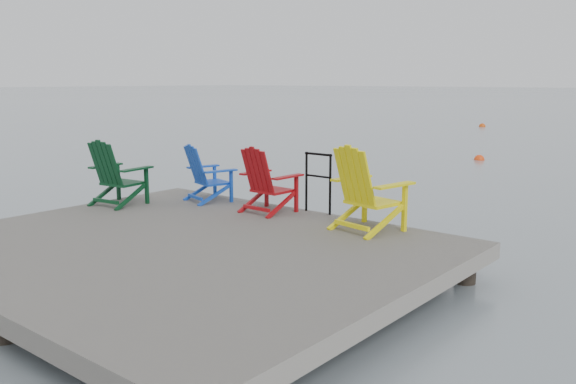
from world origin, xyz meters
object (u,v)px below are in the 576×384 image
Objects in this scene: chair_blue at (206,173)px; buoy_b at (482,127)px; chair_red at (267,180)px; chair_yellow at (366,189)px; chair_green at (116,173)px; buoy_a at (479,160)px; handrail at (318,177)px.

chair_blue is 25.55m from buoy_b.
chair_red is 2.78× the size of buoy_b.
chair_red reaches higher than chair_blue.
chair_yellow is at bearing 1.54° from chair_red.
buoy_b is at bearing 107.23° from chair_red.
chair_green is 3.19× the size of buoy_a.
chair_green is at bearing -151.26° from chair_red.
buoy_a is at bearing 115.75° from chair_yellow.
chair_green is at bearing -111.47° from chair_blue.
chair_green is at bearing -154.16° from chair_yellow.
chair_yellow is (1.74, -0.02, 0.07)m from chair_red.
buoy_a is (-2.05, 11.16, -1.04)m from handrail.
chair_red is at bearing 18.95° from chair_green.
chair_blue is 1.32m from chair_red.
chair_blue is 3.07m from chair_yellow.
buoy_b is at bearing 92.22° from chair_green.
chair_green is at bearing -80.06° from buoy_b.
chair_blue is 0.82× the size of chair_yellow.
chair_yellow is at bearing -71.19° from buoy_b.
chair_yellow reaches higher than handrail.
buoy_a is at bearing 100.43° from handrail.
handrail is 0.92× the size of chair_red.
buoy_b is at bearing 106.74° from handrail.
handrail is 11.39m from buoy_a.
chair_red is (1.32, -0.01, 0.03)m from chair_blue.
buoy_a is (0.74, 12.74, -1.02)m from chair_green.
chair_red is 25.88m from buoy_b.
chair_red is (2.20, 1.10, -0.02)m from chair_green.
handrail reaches higher than buoy_a.
chair_blue is at bearing -178.48° from chair_red.
chair_green is at bearing -93.33° from buoy_a.
chair_blue is 0.94× the size of chair_red.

